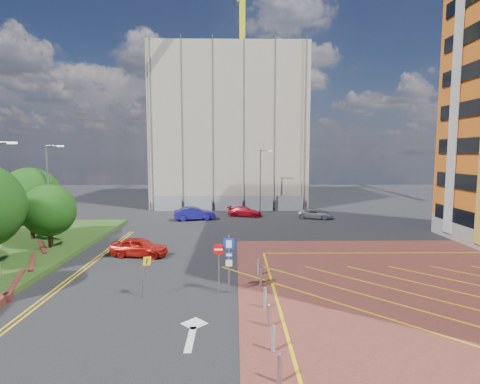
{
  "coord_description": "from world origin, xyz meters",
  "views": [
    {
      "loc": [
        0.83,
        -18.66,
        7.62
      ],
      "look_at": [
        1.15,
        5.31,
        5.09
      ],
      "focal_mm": 28.0,
      "sensor_mm": 36.0,
      "label": 1
    }
  ],
  "objects_px": {
    "tree_d": "(31,197)",
    "car_blue_back": "(195,213)",
    "tree_c": "(49,210)",
    "warning_sign": "(145,272)",
    "car_red_back": "(245,211)",
    "lamp_left_far": "(49,189)",
    "sign_cluster": "(225,258)",
    "car_red_left": "(139,247)",
    "car_silver_back": "(315,214)",
    "lamp_back": "(261,179)"
  },
  "relations": [
    {
      "from": "car_red_left",
      "to": "car_red_back",
      "type": "bearing_deg",
      "value": -16.95
    },
    {
      "from": "car_blue_back",
      "to": "sign_cluster",
      "type": "bearing_deg",
      "value": 178.0
    },
    {
      "from": "sign_cluster",
      "to": "warning_sign",
      "type": "distance_m",
      "value": 4.27
    },
    {
      "from": "tree_d",
      "to": "warning_sign",
      "type": "xyz_separation_m",
      "value": [
        12.6,
        -12.6,
        -2.44
      ]
    },
    {
      "from": "lamp_left_far",
      "to": "lamp_back",
      "type": "bearing_deg",
      "value": 40.86
    },
    {
      "from": "lamp_left_far",
      "to": "car_red_back",
      "type": "distance_m",
      "value": 21.78
    },
    {
      "from": "lamp_back",
      "to": "warning_sign",
      "type": "bearing_deg",
      "value": -106.13
    },
    {
      "from": "tree_d",
      "to": "car_blue_back",
      "type": "bearing_deg",
      "value": 38.96
    },
    {
      "from": "tree_d",
      "to": "sign_cluster",
      "type": "bearing_deg",
      "value": -35.58
    },
    {
      "from": "tree_c",
      "to": "lamp_back",
      "type": "height_order",
      "value": "lamp_back"
    },
    {
      "from": "lamp_back",
      "to": "car_blue_back",
      "type": "distance_m",
      "value": 9.82
    },
    {
      "from": "car_blue_back",
      "to": "lamp_back",
      "type": "bearing_deg",
      "value": -71.36
    },
    {
      "from": "car_red_left",
      "to": "sign_cluster",
      "type": "bearing_deg",
      "value": -130.23
    },
    {
      "from": "car_blue_back",
      "to": "car_red_back",
      "type": "distance_m",
      "value": 6.24
    },
    {
      "from": "tree_d",
      "to": "car_silver_back",
      "type": "distance_m",
      "value": 29.03
    },
    {
      "from": "lamp_left_far",
      "to": "car_silver_back",
      "type": "xyz_separation_m",
      "value": [
        24.54,
        12.1,
        -4.11
      ]
    },
    {
      "from": "warning_sign",
      "to": "lamp_back",
      "type": "bearing_deg",
      "value": 73.87
    },
    {
      "from": "car_blue_back",
      "to": "car_red_back",
      "type": "relative_size",
      "value": 1.14
    },
    {
      "from": "sign_cluster",
      "to": "car_red_left",
      "type": "distance_m",
      "value": 9.95
    },
    {
      "from": "sign_cluster",
      "to": "car_red_back",
      "type": "relative_size",
      "value": 0.79
    },
    {
      "from": "tree_c",
      "to": "sign_cluster",
      "type": "height_order",
      "value": "tree_c"
    },
    {
      "from": "tree_c",
      "to": "warning_sign",
      "type": "distance_m",
      "value": 13.69
    },
    {
      "from": "lamp_back",
      "to": "sign_cluster",
      "type": "xyz_separation_m",
      "value": [
        -3.78,
        -27.02,
        -2.41
      ]
    },
    {
      "from": "sign_cluster",
      "to": "warning_sign",
      "type": "bearing_deg",
      "value": -172.09
    },
    {
      "from": "warning_sign",
      "to": "sign_cluster",
      "type": "bearing_deg",
      "value": 7.91
    },
    {
      "from": "tree_d",
      "to": "warning_sign",
      "type": "relative_size",
      "value": 2.7
    },
    {
      "from": "sign_cluster",
      "to": "lamp_left_far",
      "type": "bearing_deg",
      "value": 143.18
    },
    {
      "from": "car_red_left",
      "to": "tree_c",
      "type": "bearing_deg",
      "value": 86.0
    },
    {
      "from": "tree_d",
      "to": "car_silver_back",
      "type": "bearing_deg",
      "value": 22.64
    },
    {
      "from": "warning_sign",
      "to": "car_blue_back",
      "type": "height_order",
      "value": "warning_sign"
    },
    {
      "from": "warning_sign",
      "to": "tree_d",
      "type": "bearing_deg",
      "value": 135.0
    },
    {
      "from": "car_red_back",
      "to": "car_blue_back",
      "type": "bearing_deg",
      "value": 128.85
    },
    {
      "from": "tree_c",
      "to": "warning_sign",
      "type": "xyz_separation_m",
      "value": [
        9.6,
        -9.6,
        -1.76
      ]
    },
    {
      "from": "tree_d",
      "to": "sign_cluster",
      "type": "distance_m",
      "value": 20.74
    },
    {
      "from": "lamp_back",
      "to": "sign_cluster",
      "type": "relative_size",
      "value": 2.5
    },
    {
      "from": "lamp_left_far",
      "to": "sign_cluster",
      "type": "xyz_separation_m",
      "value": [
        14.72,
        -11.02,
        -2.71
      ]
    },
    {
      "from": "lamp_back",
      "to": "car_silver_back",
      "type": "xyz_separation_m",
      "value": [
        6.04,
        -3.9,
        -3.81
      ]
    },
    {
      "from": "sign_cluster",
      "to": "warning_sign",
      "type": "height_order",
      "value": "sign_cluster"
    },
    {
      "from": "car_red_back",
      "to": "warning_sign",
      "type": "bearing_deg",
      "value": -177.06
    },
    {
      "from": "car_blue_back",
      "to": "car_silver_back",
      "type": "height_order",
      "value": "car_blue_back"
    },
    {
      "from": "car_red_left",
      "to": "car_red_back",
      "type": "height_order",
      "value": "car_red_left"
    },
    {
      "from": "lamp_left_far",
      "to": "car_red_left",
      "type": "relative_size",
      "value": 1.93
    },
    {
      "from": "lamp_back",
      "to": "lamp_left_far",
      "type": "bearing_deg",
      "value": -139.14
    },
    {
      "from": "lamp_back",
      "to": "tree_c",
      "type": "bearing_deg",
      "value": -134.32
    },
    {
      "from": "lamp_left_far",
      "to": "warning_sign",
      "type": "bearing_deg",
      "value": -47.79
    },
    {
      "from": "lamp_left_far",
      "to": "warning_sign",
      "type": "relative_size",
      "value": 3.56
    },
    {
      "from": "tree_c",
      "to": "car_blue_back",
      "type": "height_order",
      "value": "tree_c"
    },
    {
      "from": "car_red_back",
      "to": "car_red_left",
      "type": "bearing_deg",
      "value": 170.66
    },
    {
      "from": "car_blue_back",
      "to": "tree_d",
      "type": "bearing_deg",
      "value": 116.67
    },
    {
      "from": "lamp_back",
      "to": "car_silver_back",
      "type": "relative_size",
      "value": 2.02
    }
  ]
}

